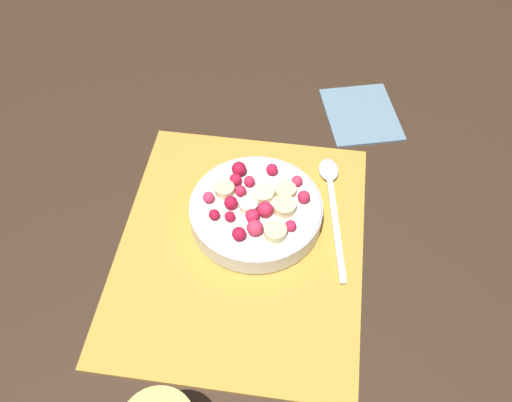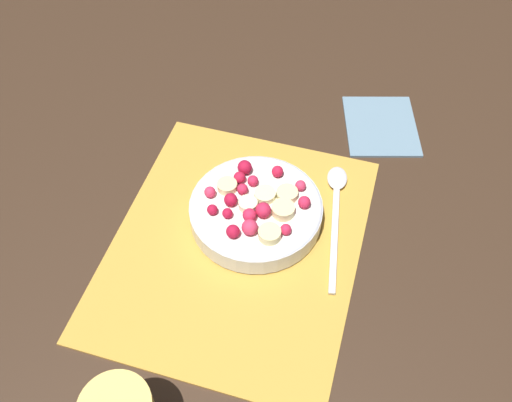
% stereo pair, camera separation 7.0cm
% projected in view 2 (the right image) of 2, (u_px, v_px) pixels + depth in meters
% --- Properties ---
extents(ground_plane, '(3.00, 3.00, 0.00)m').
position_uv_depth(ground_plane, '(237.00, 245.00, 0.79)').
color(ground_plane, '#382619').
extents(placemat, '(0.41, 0.34, 0.01)m').
position_uv_depth(placemat, '(236.00, 244.00, 0.79)').
color(placemat, gold).
rests_on(placemat, ground_plane).
extents(fruit_bowl, '(0.19, 0.19, 0.05)m').
position_uv_depth(fruit_bowl, '(256.00, 209.00, 0.80)').
color(fruit_bowl, silver).
rests_on(fruit_bowl, placemat).
extents(spoon, '(0.22, 0.05, 0.01)m').
position_uv_depth(spoon, '(336.00, 199.00, 0.83)').
color(spoon, silver).
rests_on(spoon, placemat).
extents(napkin, '(0.16, 0.15, 0.01)m').
position_uv_depth(napkin, '(381.00, 125.00, 0.94)').
color(napkin, slate).
rests_on(napkin, ground_plane).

